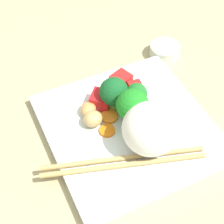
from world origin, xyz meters
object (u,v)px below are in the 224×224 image
rice_mound (151,129)px  chopstick_pair (123,162)px  square_plate (128,128)px  broccoli_floret_0 (114,93)px  sauce_cup (165,51)px  carrot_slice_2 (108,132)px

rice_mound → chopstick_pair: size_ratio=0.35×
square_plate → broccoli_floret_0: size_ratio=4.37×
square_plate → sauce_cup: (13.60, -13.44, 0.31)cm
square_plate → chopstick_pair: size_ratio=1.05×
carrot_slice_2 → sauce_cup: bearing=-50.7°
carrot_slice_2 → chopstick_pair: size_ratio=0.10×
carrot_slice_2 → chopstick_pair: (-5.76, 0.01, 0.16)cm
carrot_slice_2 → chopstick_pair: chopstick_pair is taller
chopstick_pair → sauce_cup: size_ratio=4.17×
broccoli_floret_0 → carrot_slice_2: size_ratio=2.34×
sauce_cup → rice_mound: bearing=145.9°
sauce_cup → chopstick_pair: bearing=139.2°
broccoli_floret_0 → chopstick_pair: bearing=164.3°
broccoli_floret_0 → chopstick_pair: size_ratio=0.24×
carrot_slice_2 → chopstick_pair: 5.76cm
rice_mound → carrot_slice_2: 7.15cm
square_plate → rice_mound: bearing=-164.6°
square_plate → rice_mound: 6.39cm
rice_mound → sauce_cup: rice_mound is taller
rice_mound → sauce_cup: (18.02, -12.22, -4.14)cm
sauce_cup → broccoli_floret_0: bearing=123.7°
rice_mound → broccoli_floret_0: 8.92cm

